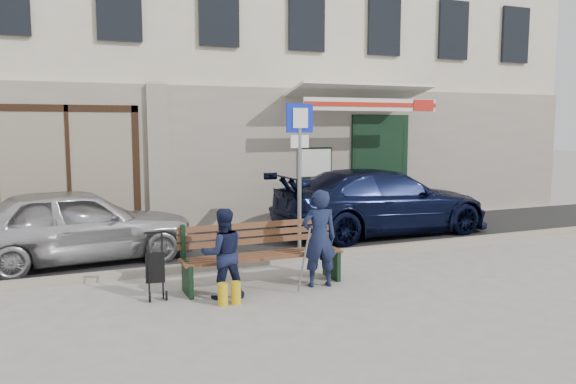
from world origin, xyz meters
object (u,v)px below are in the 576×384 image
car_silver (77,225)px  woman (223,254)px  bench (260,255)px  man (319,238)px  stroller (155,269)px  car_navy (382,202)px  parking_sign (300,155)px

car_silver → woman: size_ratio=3.14×
bench → man: size_ratio=1.68×
woman → stroller: woman is taller
man → woman: man is taller
car_navy → parking_sign: (-2.53, -1.34, 1.12)m
man → woman: (-1.45, -0.01, -0.10)m
man → stroller: 2.35m
car_silver → stroller: 2.64m
car_navy → bench: bearing=125.1°
man → car_navy: bearing=-125.0°
car_silver → woman: 3.33m
car_silver → man: man is taller
parking_sign → man: parking_sign is taller
bench → woman: (-0.65, -0.35, 0.16)m
parking_sign → man: size_ratio=1.91×
car_silver → car_navy: (6.18, 0.25, 0.04)m
woman → car_navy: bearing=-142.7°
car_navy → parking_sign: parking_sign is taller
parking_sign → woman: parking_sign is taller
stroller → woman: bearing=-13.7°
woman → car_silver: bearing=-55.9°
bench → stroller: bench is taller
car_navy → bench: size_ratio=2.02×
parking_sign → bench: size_ratio=1.13×
car_silver → parking_sign: size_ratio=1.43×
parking_sign → stroller: (-2.75, -1.38, -1.43)m
man → woman: bearing=9.3°
woman → parking_sign: bearing=-135.0°
parking_sign → stroller: size_ratio=3.04×
car_silver → parking_sign: 3.98m
car_navy → woman: car_navy is taller
stroller → man: bearing=0.7°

